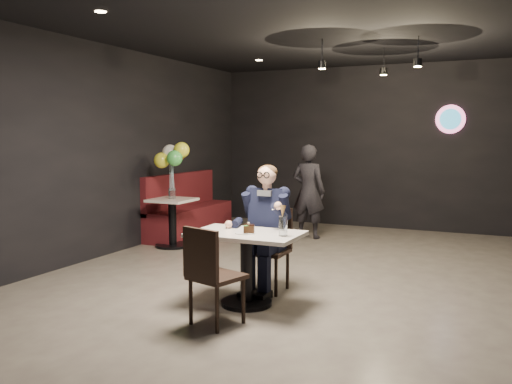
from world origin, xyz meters
The scene contains 17 objects.
floor centered at (0.00, 0.00, 0.00)m, with size 9.00×9.00×0.00m, color gray.
wall_sign centered at (0.80, 4.47, 2.00)m, with size 0.50×0.06×0.50m, color pink, non-canonical shape.
pendant_lights centered at (0.00, 2.00, 2.88)m, with size 1.40×1.20×0.36m, color black.
main_table centered at (-0.66, -0.73, 0.38)m, with size 1.10×0.70×0.75m, color white.
chair_far centered at (-0.66, -0.18, 0.46)m, with size 0.42×0.46×0.92m, color black.
chair_near centered at (-0.66, -1.35, 0.46)m, with size 0.42×0.46×0.92m, color black.
seated_man centered at (-0.66, -0.18, 0.72)m, with size 0.60×0.80×1.44m, color black.
dessert_plate centered at (-0.64, -0.81, 0.76)m, with size 0.19×0.19×0.01m, color white.
cake_slice centered at (-0.60, -0.79, 0.80)m, with size 0.10×0.08×0.07m, color black.
mint_leaf centered at (-0.60, -0.87, 0.84)m, with size 0.05×0.04×0.01m, color #2C862D.
sundae_glass centered at (-0.25, -0.76, 0.85)m, with size 0.08×0.08×0.19m, color silver.
wafer_cone centered at (-0.25, -0.78, 0.99)m, with size 0.06×0.06×0.12m, color tan.
booth_bench centered at (-3.25, 2.41, 0.53)m, with size 0.53×2.13×1.06m, color #460F13.
side_table centered at (-2.95, 1.41, 0.39)m, with size 0.62×0.62×0.77m, color white.
balloon_vase centered at (-2.95, 1.41, 0.83)m, with size 0.11×0.11×0.16m, color silver.
balloon_bunch centered at (-2.95, 1.41, 1.26)m, with size 0.44×0.44×0.72m, color yellow.
passerby centered at (-1.28, 2.99, 0.79)m, with size 0.57×0.38×1.57m, color black.
Camera 1 is at (1.66, -5.58, 1.72)m, focal length 38.00 mm.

